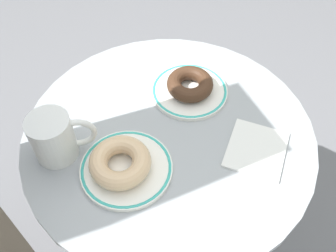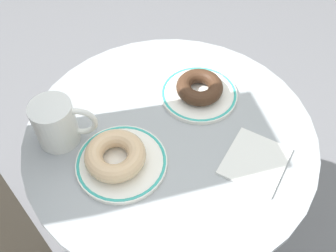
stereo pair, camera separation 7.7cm
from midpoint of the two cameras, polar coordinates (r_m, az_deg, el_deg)
cafe_table at (r=0.99m, az=-2.14°, el=-8.40°), size 0.64×0.64×0.74m
plate_left at (r=0.77m, az=-9.22°, el=-6.56°), size 0.19×0.19×0.01m
plate_right at (r=0.89m, az=0.84°, el=5.25°), size 0.18×0.18×0.01m
donut_glazed at (r=0.75m, az=-10.25°, el=-5.63°), size 0.17×0.17×0.04m
donut_chocolate at (r=0.88m, az=0.85°, el=6.27°), size 0.12×0.12×0.03m
paper_napkin at (r=0.80m, az=10.65°, el=-3.70°), size 0.15×0.13×0.01m
coffee_mug at (r=0.79m, az=-19.54°, el=-1.81°), size 0.10×0.12×0.10m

